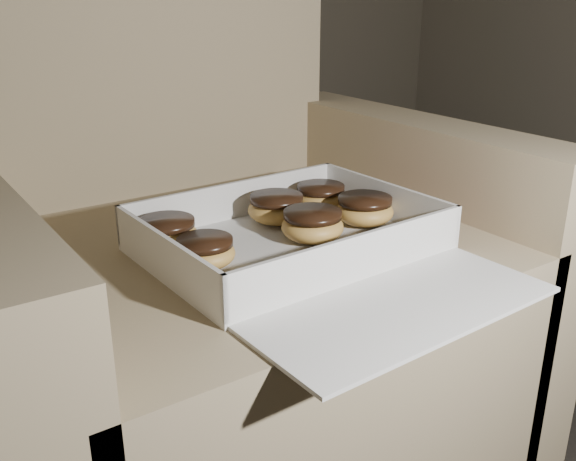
% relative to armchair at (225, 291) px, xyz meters
% --- Properties ---
extents(armchair, '(0.81, 0.69, 0.85)m').
position_rel_armchair_xyz_m(armchair, '(0.00, 0.00, 0.00)').
color(armchair, '#836F53').
rests_on(armchair, floor).
extents(bakery_box, '(0.38, 0.44, 0.06)m').
position_rel_armchair_xyz_m(bakery_box, '(0.03, -0.18, 0.13)').
color(bakery_box, silver).
rests_on(bakery_box, armchair).
extents(donut_a, '(0.07, 0.07, 0.04)m').
position_rel_armchair_xyz_m(donut_a, '(-0.10, -0.15, 0.14)').
color(donut_a, '#C08C43').
rests_on(donut_a, bakery_box).
extents(donut_b, '(0.09, 0.09, 0.04)m').
position_rel_armchair_xyz_m(donut_b, '(0.06, -0.15, 0.14)').
color(donut_b, '#C08C43').
rests_on(donut_b, bakery_box).
extents(donut_c, '(0.08, 0.08, 0.04)m').
position_rel_armchair_xyz_m(donut_c, '(0.06, -0.06, 0.14)').
color(donut_c, '#C08C43').
rests_on(donut_c, bakery_box).
extents(donut_d, '(0.08, 0.08, 0.04)m').
position_rel_armchair_xyz_m(donut_d, '(-0.12, -0.06, 0.14)').
color(donut_d, '#C08C43').
rests_on(donut_d, bakery_box).
extents(donut_e, '(0.08, 0.08, 0.04)m').
position_rel_armchair_xyz_m(donut_e, '(0.16, -0.14, 0.14)').
color(donut_e, '#C08C43').
rests_on(donut_e, bakery_box).
extents(donut_f, '(0.08, 0.08, 0.04)m').
position_rel_armchair_xyz_m(donut_f, '(0.15, -0.05, 0.14)').
color(donut_f, '#C08C43').
rests_on(donut_f, bakery_box).
extents(crumb_a, '(0.01, 0.01, 0.00)m').
position_rel_armchair_xyz_m(crumb_a, '(0.02, -0.22, 0.12)').
color(crumb_a, black).
rests_on(crumb_a, bakery_box).
extents(crumb_b, '(0.01, 0.01, 0.00)m').
position_rel_armchair_xyz_m(crumb_b, '(-0.11, -0.21, 0.12)').
color(crumb_b, black).
rests_on(crumb_b, bakery_box).
extents(crumb_c, '(0.01, 0.01, 0.00)m').
position_rel_armchair_xyz_m(crumb_c, '(-0.13, -0.21, 0.12)').
color(crumb_c, black).
rests_on(crumb_c, bakery_box).
extents(crumb_d, '(0.01, 0.01, 0.00)m').
position_rel_armchair_xyz_m(crumb_d, '(-0.10, -0.17, 0.12)').
color(crumb_d, black).
rests_on(crumb_d, bakery_box).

